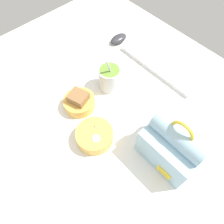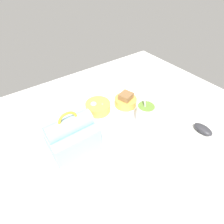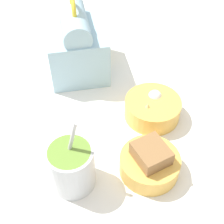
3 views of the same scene
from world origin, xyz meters
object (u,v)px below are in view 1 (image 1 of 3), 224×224
Objects in this scene: keyboard at (161,64)px; lunch_bag at (174,145)px; bento_bowl_sandwich at (79,102)px; soup_cup at (110,78)px; computer_mouse at (119,39)px; bento_bowl_snacks at (95,135)px.

keyboard is 1.81× the size of lunch_bag.
lunch_bag reaches higher than bento_bowl_sandwich.
soup_cup is 27.27cm from computer_mouse.
lunch_bag is at bearing 15.73° from bento_bowl_sandwich.
computer_mouse is at bearing 127.46° from bento_bowl_snacks.
keyboard is at bearing 79.52° from bento_bowl_sandwich.
soup_cup reaches higher than computer_mouse.
lunch_bag is at bearing -8.02° from soup_cup.
bento_bowl_snacks is at bearing -145.23° from lunch_bag.
lunch_bag is at bearing -45.24° from keyboard.
bento_bowl_snacks is (7.39, -43.63, 1.53)cm from keyboard.
lunch_bag is 1.75× the size of bento_bowl_sandwich.
keyboard is 25.15cm from soup_cup.
lunch_bag reaches higher than computer_mouse.
soup_cup is 1.34× the size of bento_bowl_sandwich.
lunch_bag reaches higher than keyboard.
keyboard is 41.22cm from lunch_bag.
soup_cup is at bearing -105.86° from keyboard.
keyboard is 2.93× the size of bento_bowl_snacks.
bento_bowl_sandwich reaches higher than computer_mouse.
keyboard is at bearing 99.61° from bento_bowl_snacks.
computer_mouse is (-17.05, 21.01, -3.44)cm from soup_cup.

